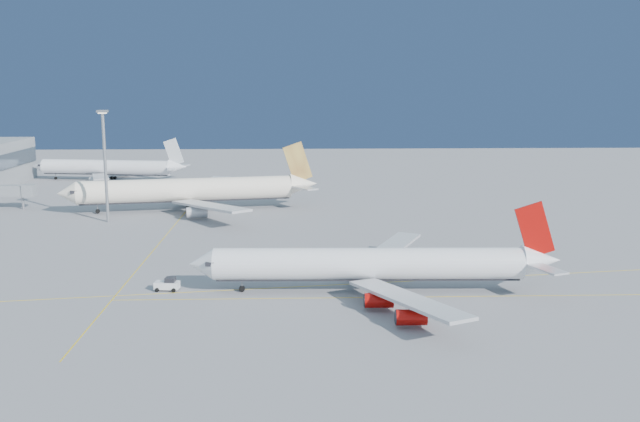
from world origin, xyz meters
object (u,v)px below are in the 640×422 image
Objects in this scene: airliner_etihad at (192,190)px; airliner_third at (109,168)px; airliner_virgin at (376,265)px; pushback_tug at (168,284)px; light_mast at (105,157)px.

airliner_etihad reaches higher than airliner_third.
airliner_etihad is at bearing -48.60° from airliner_third.
airliner_virgin is 1.08× the size of airliner_third.
light_mast reaches higher than pushback_tug.
light_mast is at bearing -149.52° from airliner_etihad.
airliner_etihad is at bearing 101.04° from pushback_tug.
pushback_tug is (44.84, -138.54, -3.65)m from airliner_third.
airliner_virgin is at bearing -45.86° from light_mast.
airliner_third is 145.66m from pushback_tug.
airliner_virgin is at bearing 3.26° from pushback_tug.
airliner_third is (-38.22, 61.13, -0.91)m from airliner_etihad.
light_mast is (19.15, -77.39, 11.89)m from airliner_third.
airliner_etihad is (-41.99, 79.19, 0.95)m from airliner_virgin.
airliner_third is at bearing 112.04° from airliner_etihad.
pushback_tug is (6.62, -77.41, -4.56)m from airliner_etihad.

